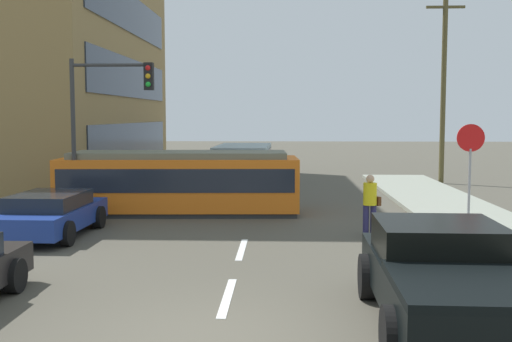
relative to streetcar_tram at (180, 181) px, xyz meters
The scene contains 15 objects.
ground_plane 3.10m from the streetcar_tram, 33.25° to the right, with size 120.00×120.00×0.00m, color #4D493D.
lane_stripe_1 9.96m from the streetcar_tram, 75.75° to the right, with size 0.16×2.40×0.01m, color silver.
lane_stripe_2 6.20m from the streetcar_tram, 66.47° to the right, with size 0.16×2.40×0.01m, color silver.
lane_stripe_3 6.56m from the streetcar_tram, 67.88° to the left, with size 0.16×2.40×0.01m, color silver.
lane_stripe_4 12.29m from the streetcar_tram, 78.51° to the left, with size 0.16×2.40×0.01m, color silver.
streetcar_tram is the anchor object (origin of this frame).
city_bus 10.00m from the streetcar_tram, 81.37° to the left, with size 2.67×5.47×1.81m.
pedestrian_crossing 6.91m from the streetcar_tram, 33.12° to the right, with size 0.49×0.36×1.67m.
pickup_truck_parked 12.52m from the streetcar_tram, 61.88° to the right, with size 2.37×5.05×1.55m.
parked_sedan_mid 5.04m from the streetcar_tram, 123.92° to the right, with size 2.06×4.24×1.19m.
parked_sedan_far 5.07m from the streetcar_tram, 128.26° to the left, with size 2.00×4.20×1.19m.
parked_sedan_furthest 10.43m from the streetcar_tram, 107.18° to the left, with size 2.06×4.08×1.19m.
stop_sign 9.22m from the streetcar_tram, 20.14° to the right, with size 0.76×0.07×2.88m.
traffic_light_mast 3.46m from the streetcar_tram, 148.39° to the right, with size 2.62×0.33×5.01m.
utility_pole_mid 15.05m from the streetcar_tram, 40.91° to the left, with size 1.80×0.24×8.93m.
Camera 1 is at (0.98, -8.84, 3.25)m, focal length 43.56 mm.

